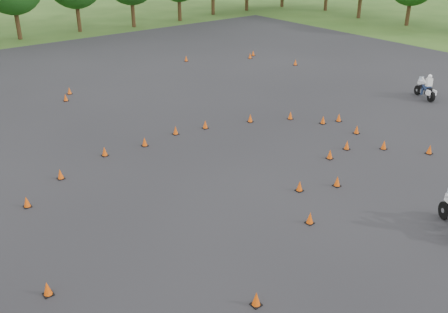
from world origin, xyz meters
The scene contains 4 objects.
ground centered at (0.00, 0.00, 0.00)m, with size 140.00×140.00×0.00m, color #2D5119.
asphalt_pad centered at (0.00, 6.00, 0.01)m, with size 62.00×62.00×0.00m, color black.
traffic_cones centered at (0.15, 5.69, 0.23)m, with size 36.69×33.19×0.45m.
rider_white centered at (17.57, 5.09, 0.82)m, with size 2.11×0.65×1.63m, color silver, non-canonical shape.
Camera 1 is at (-12.16, -11.50, 10.37)m, focal length 40.00 mm.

